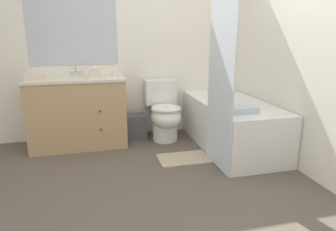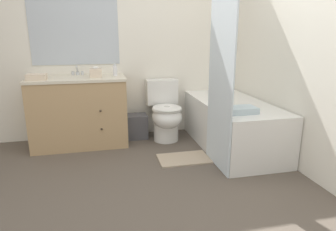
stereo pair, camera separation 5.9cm
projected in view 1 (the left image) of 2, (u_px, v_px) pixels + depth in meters
The scene contains 14 objects.
ground_plane at pixel (175, 200), 2.45m from camera, with size 14.00×14.00×0.00m, color brown.
wall_back at pixel (138, 39), 3.81m from camera, with size 8.00×0.06×2.50m.
wall_right at pixel (274, 40), 3.28m from camera, with size 0.05×2.79×2.50m.
vanity_cabinet at pixel (78, 111), 3.57m from camera, with size 1.11×0.59×0.83m.
sink_faucet at pixel (76, 72), 3.63m from camera, with size 0.14×0.12×0.12m.
toilet at pixel (164, 113), 3.78m from camera, with size 0.40×0.63×0.74m.
bathtub at pixel (231, 124), 3.56m from camera, with size 0.73×1.54×0.55m.
shower_curtain at pixel (221, 68), 2.83m from camera, with size 0.01×0.59×2.00m.
wastebasket at pixel (136, 126), 3.88m from camera, with size 0.26×0.22×0.31m.
tissue_box at pixel (95, 73), 3.47m from camera, with size 0.14×0.14×0.12m.
soap_dispenser at pixel (114, 71), 3.55m from camera, with size 0.05×0.05×0.15m.
hand_towel_folded at pixel (35, 77), 3.24m from camera, with size 0.21×0.15×0.06m.
bath_towel_folded at pixel (240, 110), 2.99m from camera, with size 0.31×0.20×0.06m.
bath_mat at pixel (184, 159), 3.25m from camera, with size 0.55×0.35×0.02m.
Camera 1 is at (-0.59, -2.10, 1.32)m, focal length 32.00 mm.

